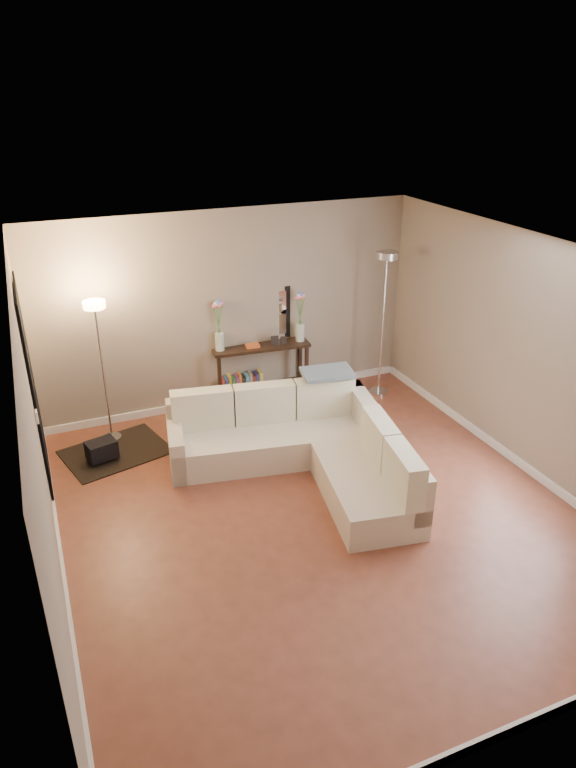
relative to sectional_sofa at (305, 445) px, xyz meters
name	(u,v)px	position (x,y,z in m)	size (l,w,h in m)	color
floor	(318,512)	(-0.20, -0.80, -0.31)	(5.00, 5.50, 0.01)	brown
ceiling	(324,261)	(-0.20, -0.80, 2.30)	(5.00, 5.50, 0.01)	white
wall_back	(230,310)	(-0.20, 1.96, 0.99)	(5.00, 0.02, 2.60)	gray
wall_front	(526,597)	(-0.20, -3.56, 0.99)	(5.00, 0.02, 2.60)	gray
wall_left	(37,453)	(-2.71, -0.80, 0.99)	(0.02, 5.50, 2.60)	gray
wall_right	(533,358)	(2.31, -0.80, 0.99)	(0.02, 5.50, 2.60)	gray
baseboard_back	(234,397)	(-0.20, 1.94, -0.26)	(5.00, 0.03, 0.10)	white
baseboard_front	(493,738)	(-0.20, -3.53, -0.26)	(5.00, 0.03, 0.10)	white
baseboard_left	(64,573)	(-2.69, -0.80, -0.26)	(0.03, 5.50, 0.10)	white
baseboard_right	(513,458)	(2.28, -0.80, -0.26)	(0.03, 5.50, 0.10)	white
doorway	(34,389)	(-2.68, 0.90, 0.79)	(0.02, 1.20, 2.20)	black
switch_plate	(37,417)	(-2.68, 0.05, 0.89)	(0.02, 0.08, 0.12)	white
sectional_sofa	(305,445)	(0.00, 0.00, 0.00)	(2.46, 2.63, 0.83)	beige
throw_blanket	(327,373)	(0.50, 0.49, 0.60)	(0.60, 0.34, 0.05)	slate
console_table	(255,370)	(0.09, 1.84, 0.15)	(1.33, 0.46, 0.80)	black
leaning_mirror	(257,315)	(0.18, 2.00, 0.87)	(0.92, 0.12, 0.72)	black
table_decor	(261,344)	(0.16, 1.80, 0.53)	(0.55, 0.14, 0.13)	orange
flower_vase_left	(219,329)	(-0.38, 1.88, 0.79)	(0.15, 0.13, 0.69)	silver
flower_vase_right	(300,320)	(0.72, 1.79, 0.79)	(0.15, 0.13, 0.69)	silver
floor_lamp_lit	(99,345)	(-1.92, 1.53, 0.94)	(0.30, 0.30, 1.76)	silver
floor_lamp_unlit	(384,296)	(1.76, 1.39, 1.11)	(0.36, 0.36, 2.01)	silver
charcoal_rug	(116,452)	(-1.92, 1.18, -0.30)	(1.15, 0.86, 0.02)	black
black_bag	(102,449)	(-2.09, 1.04, -0.15)	(0.33, 0.23, 0.21)	black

